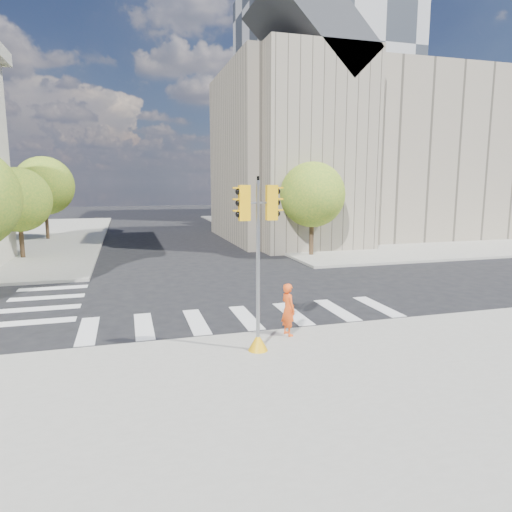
{
  "coord_description": "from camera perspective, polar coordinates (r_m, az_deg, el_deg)",
  "views": [
    {
      "loc": [
        -4.13,
        -17.45,
        4.87
      ],
      "look_at": [
        0.54,
        -1.11,
        2.1
      ],
      "focal_mm": 32.0,
      "sensor_mm": 36.0,
      "label": 1
    }
  ],
  "objects": [
    {
      "name": "traffic_signal",
      "position": [
        12.61,
        0.25,
        -2.83
      ],
      "size": [
        1.07,
        0.56,
        4.87
      ],
      "rotation": [
        0.0,
        0.0,
        -0.04
      ],
      "color": "#E0A00B",
      "rests_on": "sidewalk_near"
    },
    {
      "name": "lamp_near",
      "position": [
        33.71,
        5.19,
        8.72
      ],
      "size": [
        0.35,
        0.18,
        8.11
      ],
      "color": "black",
      "rests_on": "sidewalk_far_right"
    },
    {
      "name": "sidewalk_near",
      "position": [
        9.03,
        15.36,
        -23.15
      ],
      "size": [
        30.0,
        14.0,
        0.15
      ],
      "primitive_type": "cube",
      "color": "gray",
      "rests_on": "ground"
    },
    {
      "name": "ground",
      "position": [
        18.58,
        -2.57,
        -5.95
      ],
      "size": [
        160.0,
        160.0,
        0.0
      ],
      "primitive_type": "plane",
      "color": "black",
      "rests_on": "ground"
    },
    {
      "name": "tree_lw_far",
      "position": [
        41.93,
        -24.96,
        7.95
      ],
      "size": [
        4.8,
        4.8,
        6.95
      ],
      "color": "#382616",
      "rests_on": "ground"
    },
    {
      "name": "civic_building",
      "position": [
        41.62,
        12.65,
        12.33
      ],
      "size": [
        26.0,
        16.0,
        19.39
      ],
      "color": "gray",
      "rests_on": "ground"
    },
    {
      "name": "tree_re_near",
      "position": [
        29.82,
        7.06,
        7.61
      ],
      "size": [
        4.2,
        4.2,
        6.16
      ],
      "color": "#382616",
      "rests_on": "ground"
    },
    {
      "name": "tree_re_far",
      "position": [
        52.75,
        -3.26,
        8.15
      ],
      "size": [
        4.0,
        4.0,
        5.88
      ],
      "color": "#382616",
      "rests_on": "ground"
    },
    {
      "name": "office_tower",
      "position": [
        65.72,
        8.07,
        18.03
      ],
      "size": [
        20.0,
        18.0,
        30.0
      ],
      "primitive_type": "cube",
      "color": "#9EA0A3",
      "rests_on": "ground"
    },
    {
      "name": "tree_re_mid",
      "position": [
        41.13,
        0.47,
        8.53
      ],
      "size": [
        4.6,
        4.6,
        6.66
      ],
      "color": "#382616",
      "rests_on": "ground"
    },
    {
      "name": "tree_lw_mid",
      "position": [
        32.1,
        -27.58,
        6.24
      ],
      "size": [
        4.0,
        4.0,
        5.77
      ],
      "color": "#382616",
      "rests_on": "ground"
    },
    {
      "name": "photographer",
      "position": [
        14.23,
        4.04,
        -6.67
      ],
      "size": [
        0.51,
        0.67,
        1.64
      ],
      "primitive_type": "imported",
      "rotation": [
        0.0,
        0.0,
        1.78
      ],
      "color": "#F04F16",
      "rests_on": "sidewalk_near"
    },
    {
      "name": "lamp_far",
      "position": [
        47.04,
        -1.03,
        8.89
      ],
      "size": [
        0.35,
        0.18,
        8.11
      ],
      "color": "black",
      "rests_on": "sidewalk_far_right"
    },
    {
      "name": "sidewalk_far_right",
      "position": [
        49.93,
        13.04,
        3.5
      ],
      "size": [
        28.0,
        40.0,
        0.15
      ],
      "primitive_type": "cube",
      "color": "gray",
      "rests_on": "ground"
    }
  ]
}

